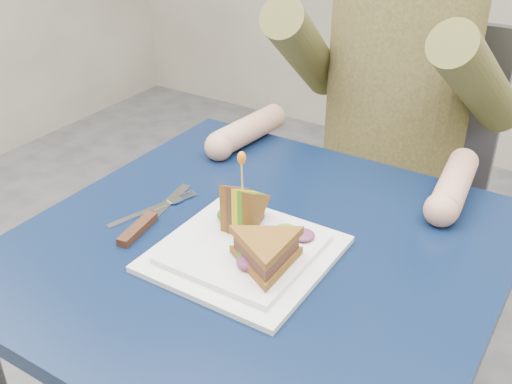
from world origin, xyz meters
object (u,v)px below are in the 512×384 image
Objects in this scene: sandwich_flat at (266,252)px; knife at (144,223)px; chair at (399,173)px; table at (258,281)px; fork at (151,210)px; diner at (401,44)px; plate at (244,252)px; sandwich_upright at (242,209)px.

sandwich_flat reaches higher than knife.
chair is 5.24× the size of sandwich_flat.
table is 4.29× the size of fork.
table is at bearing 5.00° from fork.
fork is (-0.21, -0.61, -0.18)m from diner.
plate is (0.00, -0.75, 0.20)m from chair.
diner is 0.61m from sandwich_upright.
diner is 0.66m from plate.
plate is (0.00, -0.04, 0.09)m from table.
sandwich_upright is at bearing 22.02° from knife.
table is 0.10m from plate.
chair is 3.58× the size of plate.
knife is (-0.16, -0.06, -0.05)m from sandwich_upright.
sandwich_flat reaches higher than fork.
fork is (-0.21, -0.72, 0.19)m from chair.
chair is 0.77m from plate.
plate is 0.07m from sandwich_upright.
chair is 7.63× the size of sandwich_upright.
knife is at bearing -161.62° from table.
plate is 1.49× the size of fork.
sandwich_upright is 0.55× the size of knife.
sandwich_upright is 0.19m from fork.
sandwich_flat is (0.06, -0.77, 0.23)m from chair.
sandwich_flat is 0.11m from sandwich_upright.
sandwich_flat is at bearing -85.08° from diner.
sandwich_upright is (-0.03, 0.05, 0.05)m from plate.
diner is 0.67m from fork.
sandwich_upright reaches higher than table.
diner reaches higher than sandwich_upright.
chair is (0.00, 0.70, -0.11)m from table.
plate is at bearing -89.86° from chair.
sandwich_upright is at bearing 141.52° from sandwich_flat.
diner is (-0.00, 0.59, 0.26)m from table.
fork is at bearing -109.27° from diner.
sandwich_upright is (-0.03, -0.59, -0.13)m from diner.
table is 6.15× the size of sandwich_upright.
plate is (0.00, -0.64, -0.18)m from diner.
plate is at bearing 155.56° from sandwich_flat.
knife is (-0.25, 0.01, -0.04)m from sandwich_flat.
table is at bearing -90.00° from diner.
table is at bearing -2.01° from sandwich_upright.
chair is 0.81m from knife.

